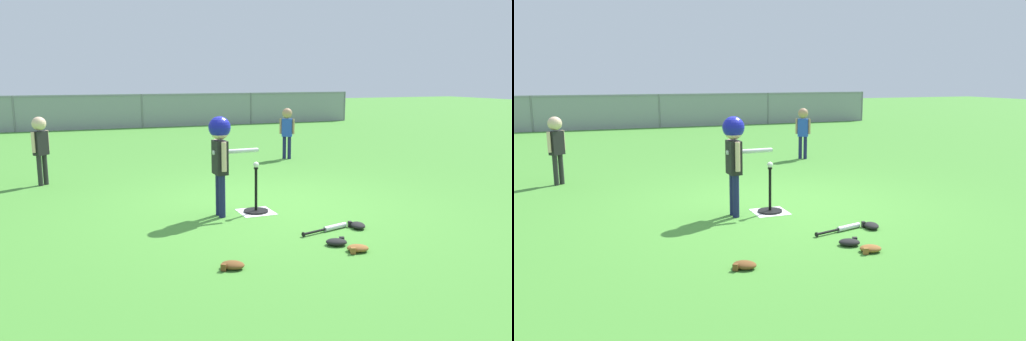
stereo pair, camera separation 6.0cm
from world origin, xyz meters
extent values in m
plane|color=#478C33|center=(0.00, 0.00, 0.00)|extent=(60.00, 60.00, 0.00)
cube|color=white|center=(-0.27, -0.24, 0.00)|extent=(0.44, 0.44, 0.01)
cylinder|color=black|center=(-0.27, -0.24, 0.01)|extent=(0.32, 0.32, 0.03)
cylinder|color=black|center=(-0.27, -0.24, 0.31)|extent=(0.04, 0.04, 0.56)
cylinder|color=black|center=(-0.27, -0.24, 0.58)|extent=(0.06, 0.06, 0.02)
sphere|color=white|center=(-0.27, -0.24, 0.63)|extent=(0.07, 0.07, 0.07)
cylinder|color=#191E4C|center=(-0.75, -0.20, 0.27)|extent=(0.08, 0.08, 0.54)
cylinder|color=#191E4C|center=(-0.75, -0.32, 0.27)|extent=(0.08, 0.08, 0.54)
cube|color=black|center=(-0.75, -0.26, 0.75)|extent=(0.15, 0.24, 0.42)
cylinder|color=beige|center=(-0.76, -0.11, 0.78)|extent=(0.06, 0.06, 0.36)
cylinder|color=beige|center=(-0.74, -0.41, 0.78)|extent=(0.06, 0.06, 0.36)
sphere|color=beige|center=(-0.75, -0.26, 1.09)|extent=(0.24, 0.24, 0.24)
sphere|color=#141999|center=(-0.75, -0.26, 1.12)|extent=(0.28, 0.28, 0.28)
cylinder|color=silver|center=(-0.54, -0.25, 0.82)|extent=(0.60, 0.08, 0.06)
cylinder|color=#191E4C|center=(1.93, 3.50, 0.24)|extent=(0.07, 0.07, 0.48)
cylinder|color=#191E4C|center=(1.84, 3.56, 0.24)|extent=(0.07, 0.07, 0.48)
cube|color=#2347B7|center=(1.89, 3.53, 0.67)|extent=(0.25, 0.22, 0.37)
cylinder|color=tan|center=(2.00, 3.46, 0.70)|extent=(0.05, 0.05, 0.32)
cylinder|color=tan|center=(1.77, 3.60, 0.70)|extent=(0.05, 0.05, 0.32)
sphere|color=tan|center=(1.89, 3.53, 0.97)|extent=(0.21, 0.21, 0.21)
cylinder|color=#262626|center=(-2.86, 2.57, 0.25)|extent=(0.08, 0.08, 0.49)
cylinder|color=#262626|center=(-2.94, 2.49, 0.25)|extent=(0.08, 0.08, 0.49)
cube|color=black|center=(-2.90, 2.53, 0.69)|extent=(0.25, 0.25, 0.38)
cylinder|color=beige|center=(-2.80, 2.63, 0.71)|extent=(0.05, 0.05, 0.33)
cylinder|color=beige|center=(-3.00, 2.44, 0.71)|extent=(0.05, 0.05, 0.33)
sphere|color=beige|center=(-2.90, 2.53, 1.00)|extent=(0.22, 0.22, 0.22)
cylinder|color=silver|center=(0.32, -1.27, 0.03)|extent=(0.32, 0.14, 0.06)
cylinder|color=black|center=(0.01, -1.35, 0.03)|extent=(0.32, 0.11, 0.03)
cylinder|color=black|center=(-0.15, -1.39, 0.03)|extent=(0.03, 0.05, 0.05)
ellipsoid|color=black|center=(0.59, -1.33, 0.04)|extent=(0.20, 0.25, 0.07)
cube|color=black|center=(0.53, -1.25, 0.04)|extent=(0.05, 0.06, 0.06)
ellipsoid|color=brown|center=(-1.16, -1.98, 0.04)|extent=(0.27, 0.25, 0.07)
cube|color=brown|center=(-1.26, -2.01, 0.04)|extent=(0.06, 0.06, 0.06)
ellipsoid|color=black|center=(0.05, -1.76, 0.04)|extent=(0.26, 0.23, 0.07)
cube|color=black|center=(0.14, -1.72, 0.04)|extent=(0.06, 0.06, 0.06)
ellipsoid|color=brown|center=(0.16, -2.00, 0.04)|extent=(0.26, 0.22, 0.07)
cube|color=brown|center=(0.07, -2.05, 0.04)|extent=(0.06, 0.05, 0.06)
cylinder|color=slate|center=(-4.00, 11.40, 0.57)|extent=(0.06, 0.06, 1.15)
cylinder|color=slate|center=(0.00, 11.40, 0.57)|extent=(0.06, 0.06, 1.15)
cylinder|color=slate|center=(4.00, 11.40, 0.57)|extent=(0.06, 0.06, 1.15)
cylinder|color=slate|center=(8.00, 11.40, 0.57)|extent=(0.06, 0.06, 1.15)
cube|color=gray|center=(0.00, 11.40, 1.09)|extent=(16.00, 0.03, 0.03)
cube|color=gray|center=(0.00, 11.40, 0.57)|extent=(16.00, 0.01, 1.15)
camera|label=1|loc=(-2.52, -6.11, 1.73)|focal=35.05mm
camera|label=2|loc=(-2.46, -6.13, 1.73)|focal=35.05mm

